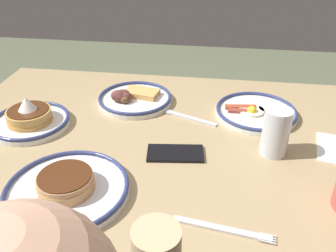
{
  "coord_description": "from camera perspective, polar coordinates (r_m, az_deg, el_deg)",
  "views": [
    {
      "loc": [
        -0.14,
        0.81,
        1.28
      ],
      "look_at": [
        -0.02,
        -0.01,
        0.78
      ],
      "focal_mm": 38.06,
      "sensor_mm": 36.0,
      "label": 1
    }
  ],
  "objects": [
    {
      "name": "fork_near",
      "position": [
        0.73,
        8.89,
        -16.01
      ],
      "size": [
        0.2,
        0.05,
        0.01
      ],
      "color": "silver",
      "rests_on": "dining_table"
    },
    {
      "name": "plate_near_main",
      "position": [
        1.16,
        -5.51,
        4.46
      ],
      "size": [
        0.24,
        0.24,
        0.05
      ],
      "color": "white",
      "rests_on": "dining_table"
    },
    {
      "name": "cell_phone",
      "position": [
        0.91,
        1.18,
        -4.39
      ],
      "size": [
        0.15,
        0.09,
        0.01
      ],
      "primitive_type": "cube",
      "rotation": [
        0.0,
        0.0,
        0.11
      ],
      "color": "black",
      "rests_on": "dining_table"
    },
    {
      "name": "plate_far_side",
      "position": [
        0.82,
        -15.89,
        -9.52
      ],
      "size": [
        0.27,
        0.27,
        0.05
      ],
      "color": "white",
      "rests_on": "dining_table"
    },
    {
      "name": "plate_far_companion",
      "position": [
        1.1,
        -21.23,
        1.05
      ],
      "size": [
        0.22,
        0.22,
        0.09
      ],
      "color": "white",
      "rests_on": "dining_table"
    },
    {
      "name": "fork_far",
      "position": [
        1.07,
        3.34,
        1.35
      ],
      "size": [
        0.17,
        0.08,
        0.01
      ],
      "color": "silver",
      "rests_on": "dining_table"
    },
    {
      "name": "dining_table",
      "position": [
        1.05,
        -1.47,
        -6.95
      ],
      "size": [
        1.25,
        0.84,
        0.75
      ],
      "color": "tan",
      "rests_on": "ground_plane"
    },
    {
      "name": "plate_center_pancakes",
      "position": [
        1.11,
        13.9,
        2.22
      ],
      "size": [
        0.24,
        0.24,
        0.04
      ],
      "color": "white",
      "rests_on": "dining_table"
    },
    {
      "name": "drinking_glass",
      "position": [
        0.93,
        16.81,
        -1.28
      ],
      "size": [
        0.07,
        0.07,
        0.13
      ],
      "color": "silver",
      "rests_on": "dining_table"
    }
  ]
}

